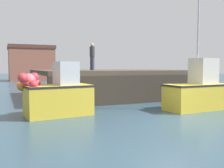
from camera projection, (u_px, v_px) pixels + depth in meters
ground at (172, 122)px, 9.51m from camera, size 120.00×160.00×0.10m
pier at (115, 74)px, 17.14m from camera, size 10.11×8.26×1.83m
fishing_boat_near_left at (57, 94)px, 10.48m from camera, size 3.03×1.68×2.25m
fishing_boat_near_right at (198, 91)px, 11.95m from camera, size 3.23×1.53×5.27m
dockworker at (92, 57)px, 16.72m from camera, size 0.34×0.34×1.78m
warehouse at (31, 63)px, 38.16m from camera, size 6.58×5.44×5.24m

